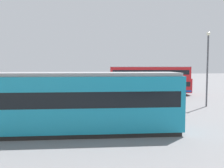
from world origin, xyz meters
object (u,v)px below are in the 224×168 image
Objects in this scene: double_decker_bus at (149,80)px; info_sign at (8,88)px; pedestrian_near_railing at (103,94)px; pedestrian_crossing at (141,95)px; street_lamp at (208,64)px; tram_yellow at (62,102)px.

double_decker_bus reaches higher than info_sign.
pedestrian_near_railing is at bearing -178.56° from info_sign.
pedestrian_crossing is 0.24× the size of street_lamp.
tram_yellow is at bearing 52.86° from pedestrian_crossing.
double_decker_bus is at bearing -110.96° from pedestrian_crossing.
tram_yellow is 5.61× the size of info_sign.
street_lamp is at bearing 166.78° from pedestrian_crossing.
pedestrian_near_railing is 0.92× the size of pedestrian_crossing.
info_sign reaches higher than pedestrian_near_railing.
double_decker_bus is 4.43× the size of info_sign.
pedestrian_crossing is (-3.62, 2.10, 0.09)m from pedestrian_near_railing.
info_sign is 19.95m from street_lamp.
street_lamp reaches higher than double_decker_bus.
street_lamp is (-19.52, 3.31, 2.48)m from info_sign.
pedestrian_near_railing is at bearing -30.16° from pedestrian_crossing.
tram_yellow is 12.87m from info_sign.
street_lamp reaches higher than pedestrian_crossing.
info_sign is at bearing 1.44° from pedestrian_near_railing.
double_decker_bus is at bearing -136.95° from pedestrian_near_railing.
pedestrian_near_railing is (6.89, 6.43, -1.07)m from double_decker_bus.
pedestrian_near_railing is at bearing 43.05° from double_decker_bus.
tram_yellow reaches higher than pedestrian_near_railing.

